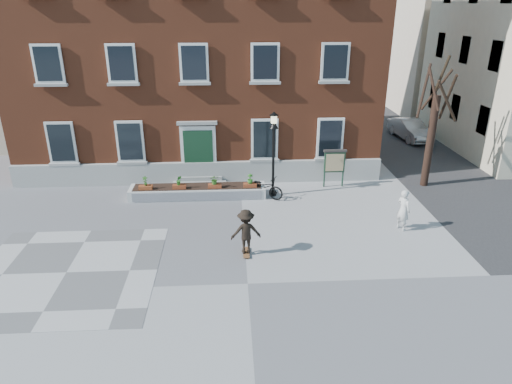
{
  "coord_description": "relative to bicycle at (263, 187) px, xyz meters",
  "views": [
    {
      "loc": [
        -0.46,
        -12.3,
        8.31
      ],
      "look_at": [
        0.5,
        4.0,
        1.5
      ],
      "focal_mm": 32.0,
      "sensor_mm": 36.0,
      "label": 1
    }
  ],
  "objects": [
    {
      "name": "checker_patch",
      "position": [
        -6.99,
        -5.92,
        -0.51
      ],
      "size": [
        6.0,
        6.0,
        0.01
      ],
      "primitive_type": "cube",
      "color": "#5D5D5F",
      "rests_on": "ground"
    },
    {
      "name": "lamp_post",
      "position": [
        0.48,
        0.25,
        2.02
      ],
      "size": [
        0.4,
        0.4,
        3.93
      ],
      "color": "black",
      "rests_on": "ground"
    },
    {
      "name": "planter_assembly",
      "position": [
        -2.97,
        0.26,
        -0.21
      ],
      "size": [
        6.2,
        1.12,
        1.15
      ],
      "color": "silver",
      "rests_on": "ground"
    },
    {
      "name": "bare_tree",
      "position": [
        8.02,
        1.09,
        2.27
      ],
      "size": [
        1.83,
        1.83,
        6.16
      ],
      "color": "black",
      "rests_on": "ground"
    },
    {
      "name": "bystander",
      "position": [
        5.24,
        -3.47,
        0.32
      ],
      "size": [
        0.63,
        0.73,
        1.68
      ],
      "primitive_type": "imported",
      "rotation": [
        0.0,
        0.0,
        2.04
      ],
      "color": "silver",
      "rests_on": "ground"
    },
    {
      "name": "ground",
      "position": [
        -0.99,
        -6.92,
        -0.52
      ],
      "size": [
        100.0,
        100.0,
        0.0
      ],
      "primitive_type": "plane",
      "color": "gray",
      "rests_on": "ground"
    },
    {
      "name": "brick_building",
      "position": [
        -2.99,
        7.06,
        5.78
      ],
      "size": [
        18.4,
        10.85,
        12.6
      ],
      "color": "brown",
      "rests_on": "ground"
    },
    {
      "name": "bicycle",
      "position": [
        0.0,
        0.0,
        0.0
      ],
      "size": [
        2.06,
        1.55,
        1.04
      ],
      "primitive_type": "imported",
      "rotation": [
        0.0,
        0.0,
        1.07
      ],
      "color": "black",
      "rests_on": "ground"
    },
    {
      "name": "side_street",
      "position": [
        17.01,
        12.87,
        6.5
      ],
      "size": [
        15.2,
        36.0,
        14.5
      ],
      "color": "#343436",
      "rests_on": "ground"
    },
    {
      "name": "notice_board",
      "position": [
        3.51,
        1.15,
        0.74
      ],
      "size": [
        1.1,
        0.16,
        1.87
      ],
      "color": "#183021",
      "rests_on": "ground"
    },
    {
      "name": "parked_car",
      "position": [
        10.29,
        9.16,
        0.13
      ],
      "size": [
        1.85,
        4.07,
        1.3
      ],
      "primitive_type": "imported",
      "rotation": [
        0.0,
        0.0,
        0.12
      ],
      "color": "#B8BABD",
      "rests_on": "ground"
    },
    {
      "name": "skateboarder",
      "position": [
        -0.96,
        -5.04,
        0.37
      ],
      "size": [
        1.12,
        0.78,
        1.72
      ],
      "color": "brown",
      "rests_on": "ground"
    }
  ]
}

